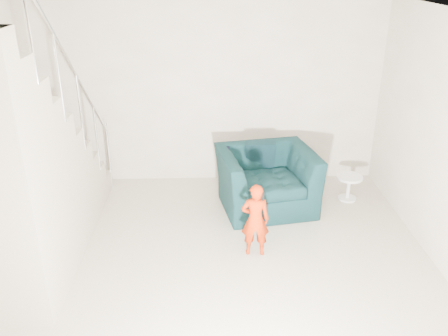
{
  "coord_description": "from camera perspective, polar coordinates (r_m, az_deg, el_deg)",
  "views": [
    {
      "loc": [
        -0.03,
        -4.0,
        3.16
      ],
      "look_at": [
        0.15,
        1.2,
        0.85
      ],
      "focal_mm": 38.0,
      "sensor_mm": 36.0,
      "label": 1
    }
  ],
  "objects": [
    {
      "name": "phone",
      "position": [
        5.22,
        4.75,
        -3.36
      ],
      "size": [
        0.03,
        0.05,
        0.1
      ],
      "primitive_type": "cube",
      "rotation": [
        0.0,
        0.0,
        -0.17
      ],
      "color": "black",
      "rests_on": "toddler"
    },
    {
      "name": "back_wall",
      "position": [
        6.98,
        -1.69,
        8.93
      ],
      "size": [
        5.0,
        0.0,
        5.0
      ],
      "primitive_type": "plane",
      "rotation": [
        1.57,
        0.0,
        0.0
      ],
      "color": "#AA9B8A",
      "rests_on": "floor"
    },
    {
      "name": "floor",
      "position": [
        5.1,
        -1.26,
        -14.39
      ],
      "size": [
        5.5,
        5.5,
        0.0
      ],
      "primitive_type": "plane",
      "color": "tan",
      "rests_on": "ground"
    },
    {
      "name": "toddler",
      "position": [
        5.41,
        3.78,
        -6.26
      ],
      "size": [
        0.33,
        0.23,
        0.89
      ],
      "primitive_type": "imported",
      "rotation": [
        0.0,
        0.0,
        3.1
      ],
      "color": "#932904",
      "rests_on": "floor"
    },
    {
      "name": "staircase",
      "position": [
        5.43,
        -23.07,
        -2.16
      ],
      "size": [
        1.02,
        3.03,
        3.62
      ],
      "color": "#ADA089",
      "rests_on": "floor"
    },
    {
      "name": "ceiling",
      "position": [
        4.02,
        -1.62,
        17.37
      ],
      "size": [
        5.5,
        5.5,
        0.0
      ],
      "primitive_type": "plane",
      "rotation": [
        3.14,
        0.0,
        0.0
      ],
      "color": "silver",
      "rests_on": "back_wall"
    },
    {
      "name": "throw",
      "position": [
        6.41,
        0.52,
        -0.44
      ],
      "size": [
        0.05,
        0.49,
        0.55
      ],
      "primitive_type": "cube",
      "color": "black",
      "rests_on": "armchair"
    },
    {
      "name": "side_table",
      "position": [
        6.91,
        14.79,
        -1.84
      ],
      "size": [
        0.36,
        0.36,
        0.36
      ],
      "color": "silver",
      "rests_on": "floor"
    },
    {
      "name": "armchair",
      "position": [
        6.45,
        5.14,
        -1.4
      ],
      "size": [
        1.43,
        1.3,
        0.81
      ],
      "primitive_type": "imported",
      "rotation": [
        0.0,
        0.0,
        0.18
      ],
      "color": "black",
      "rests_on": "floor"
    },
    {
      "name": "cushion",
      "position": [
        6.65,
        4.37,
        1.65
      ],
      "size": [
        0.41,
        0.19,
        0.4
      ],
      "primitive_type": "cube",
      "rotation": [
        0.21,
        0.0,
        0.0
      ],
      "color": "black",
      "rests_on": "armchair"
    }
  ]
}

